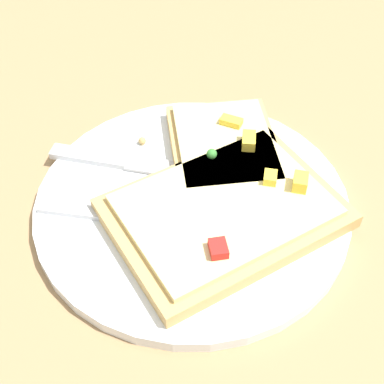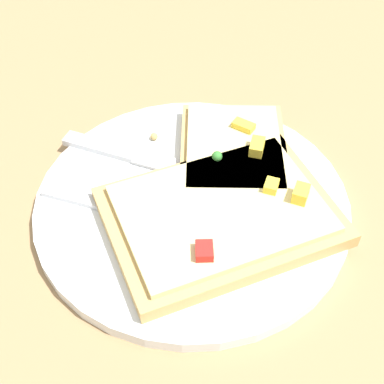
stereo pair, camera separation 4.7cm
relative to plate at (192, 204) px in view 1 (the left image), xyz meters
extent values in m
plane|color=#9E7A51|center=(0.00, 0.00, -0.01)|extent=(4.00, 4.00, 0.00)
cylinder|color=white|center=(0.00, 0.00, 0.00)|extent=(0.28, 0.28, 0.01)
cube|color=silver|center=(-0.05, 0.06, 0.01)|extent=(0.05, 0.12, 0.01)
cube|color=silver|center=(-0.03, -0.02, 0.01)|extent=(0.04, 0.05, 0.01)
cube|color=silver|center=(-0.02, -0.06, 0.01)|extent=(0.01, 0.03, 0.00)
cube|color=silver|center=(-0.02, -0.06, 0.01)|extent=(0.01, 0.03, 0.00)
cube|color=silver|center=(-0.01, -0.06, 0.01)|extent=(0.01, 0.03, 0.00)
cube|color=silver|center=(0.00, -0.06, 0.01)|extent=(0.01, 0.03, 0.00)
cube|color=silver|center=(0.00, 0.11, 0.01)|extent=(0.04, 0.08, 0.01)
cube|color=silver|center=(0.03, 0.02, 0.01)|extent=(0.05, 0.12, 0.00)
cube|color=tan|center=(-0.01, -0.04, 0.01)|extent=(0.23, 0.22, 0.01)
cube|color=beige|center=(-0.01, -0.04, 0.02)|extent=(0.21, 0.19, 0.01)
cube|color=red|center=(-0.05, -0.05, 0.03)|extent=(0.02, 0.02, 0.01)
cube|color=yellow|center=(0.04, -0.08, 0.03)|extent=(0.02, 0.02, 0.01)
cube|color=yellow|center=(0.04, -0.06, 0.03)|extent=(0.02, 0.02, 0.01)
cube|color=tan|center=(0.07, 0.00, 0.01)|extent=(0.17, 0.16, 0.01)
cube|color=beige|center=(0.07, 0.00, 0.02)|extent=(0.15, 0.14, 0.01)
cube|color=yellow|center=(0.09, 0.01, 0.03)|extent=(0.01, 0.02, 0.01)
cube|color=yellow|center=(0.07, -0.02, 0.03)|extent=(0.02, 0.02, 0.01)
sphere|color=#388433|center=(0.04, 0.00, 0.03)|extent=(0.01, 0.01, 0.01)
sphere|color=tan|center=(0.04, 0.08, 0.01)|extent=(0.01, 0.01, 0.01)
sphere|color=#ABAA50|center=(-0.07, 0.03, 0.01)|extent=(0.01, 0.01, 0.01)
sphere|color=tan|center=(0.00, -0.11, 0.01)|extent=(0.01, 0.01, 0.01)
camera|label=1|loc=(-0.28, -0.15, 0.36)|focal=50.00mm
camera|label=2|loc=(-0.26, -0.19, 0.36)|focal=50.00mm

